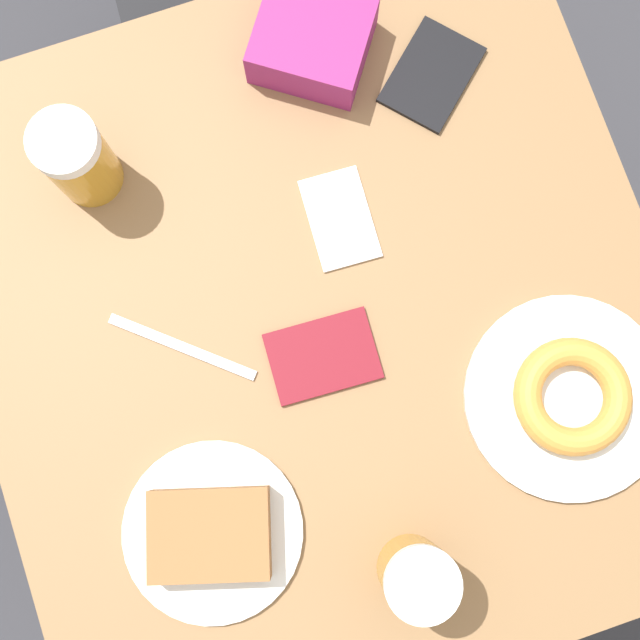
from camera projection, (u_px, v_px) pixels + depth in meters
name	position (u px, v px, depth m)	size (l,w,h in m)	color
ground_plane	(320.00, 372.00, 1.76)	(8.00, 8.00, 0.00)	#333338
table	(320.00, 329.00, 1.12)	(0.83, 0.88, 0.70)	olive
plate_with_cake	(211.00, 533.00, 1.01)	(0.21, 0.21, 0.05)	white
plate_with_donut	(570.00, 397.00, 1.03)	(0.24, 0.24, 0.04)	white
beer_mug_left	(77.00, 159.00, 1.02)	(0.08, 0.08, 0.13)	#C68C23
beer_mug_center	(416.00, 577.00, 0.95)	(0.08, 0.08, 0.13)	#C68C23
napkin_folded	(340.00, 219.00, 1.08)	(0.08, 0.12, 0.00)	white
fork	(182.00, 347.00, 1.05)	(0.15, 0.13, 0.00)	silver
passport_near_edge	(323.00, 356.00, 1.05)	(0.13, 0.09, 0.01)	maroon
passport_far_edge	(432.00, 75.00, 1.10)	(0.15, 0.15, 0.01)	black
blue_pouch	(312.00, 41.00, 1.08)	(0.18, 0.18, 0.07)	#8C2366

